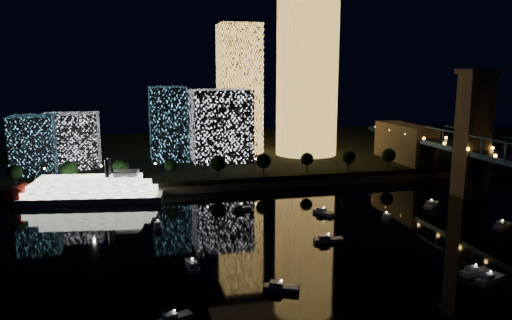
% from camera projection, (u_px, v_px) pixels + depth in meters
% --- Properties ---
extents(ground, '(520.00, 520.00, 0.00)m').
position_uv_depth(ground, '(380.00, 254.00, 136.98)').
color(ground, black).
rests_on(ground, ground).
extents(far_bank, '(420.00, 160.00, 5.00)m').
position_uv_depth(far_bank, '(249.00, 151.00, 289.27)').
color(far_bank, black).
rests_on(far_bank, ground).
extents(seawall, '(420.00, 6.00, 3.00)m').
position_uv_depth(seawall, '(289.00, 183.00, 214.99)').
color(seawall, '#6B5E4C').
rests_on(seawall, ground).
extents(tower_cylindrical, '(34.00, 34.00, 82.62)m').
position_uv_depth(tower_cylindrical, '(307.00, 75.00, 259.17)').
color(tower_cylindrical, '#FFB951').
rests_on(tower_cylindrical, far_bank).
extents(tower_rectangular, '(21.38, 21.38, 68.04)m').
position_uv_depth(tower_rectangular, '(239.00, 89.00, 266.36)').
color(tower_rectangular, '#FFB951').
rests_on(tower_rectangular, far_bank).
extents(midrise_blocks, '(107.10, 40.80, 36.25)m').
position_uv_depth(midrise_blocks, '(151.00, 130.00, 238.69)').
color(midrise_blocks, white).
rests_on(midrise_blocks, far_bank).
extents(riverboat, '(58.22, 20.24, 17.21)m').
position_uv_depth(riverboat, '(85.00, 191.00, 189.18)').
color(riverboat, silver).
rests_on(riverboat, ground).
extents(motorboats, '(115.00, 79.13, 2.78)m').
position_uv_depth(motorboats, '(349.00, 240.00, 145.92)').
color(motorboats, silver).
rests_on(motorboats, ground).
extents(esplanade_trees, '(166.17, 6.97, 8.99)m').
position_uv_depth(esplanade_trees, '(214.00, 163.00, 211.58)').
color(esplanade_trees, black).
rests_on(esplanade_trees, far_bank).
extents(street_lamps, '(132.70, 0.70, 5.65)m').
position_uv_depth(street_lamps, '(207.00, 164.00, 217.09)').
color(street_lamps, black).
rests_on(street_lamps, far_bank).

